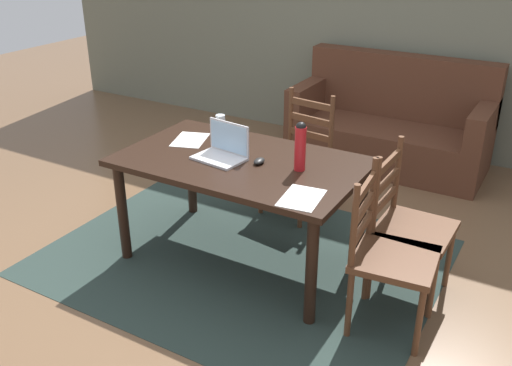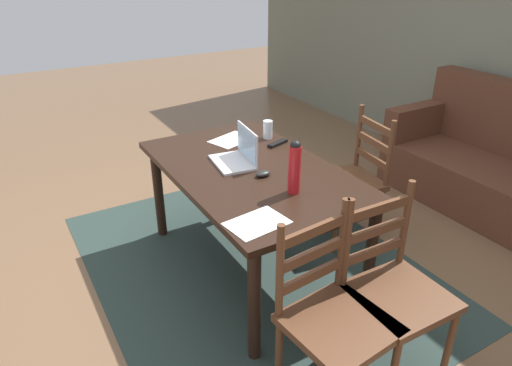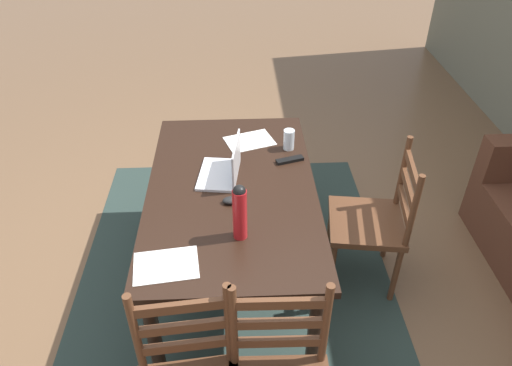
# 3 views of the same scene
# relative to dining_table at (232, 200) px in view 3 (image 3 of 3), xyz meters

# --- Properties ---
(ground_plane) EXTENTS (14.00, 14.00, 0.00)m
(ground_plane) POSITION_rel_dining_table_xyz_m (0.00, 0.00, -0.65)
(ground_plane) COLOR brown
(area_rug) EXTENTS (2.61, 2.01, 0.01)m
(area_rug) POSITION_rel_dining_table_xyz_m (0.00, 0.00, -0.65)
(area_rug) COLOR #283833
(area_rug) RESTS_ON ground
(dining_table) EXTENTS (1.57, 0.95, 0.75)m
(dining_table) POSITION_rel_dining_table_xyz_m (0.00, 0.00, 0.00)
(dining_table) COLOR black
(dining_table) RESTS_ON ground
(chair_far_head) EXTENTS (0.50, 0.50, 0.95)m
(chair_far_head) POSITION_rel_dining_table_xyz_m (0.01, 0.84, -0.19)
(chair_far_head) COLOR #56331E
(chair_far_head) RESTS_ON ground
(laptop) EXTENTS (0.35, 0.26, 0.23)m
(laptop) POSITION_rel_dining_table_xyz_m (-0.11, -0.03, 0.15)
(laptop) COLOR silver
(laptop) RESTS_ON dining_table
(water_bottle) EXTENTS (0.07, 0.07, 0.31)m
(water_bottle) POSITION_rel_dining_table_xyz_m (0.40, 0.04, 0.25)
(water_bottle) COLOR red
(water_bottle) RESTS_ON dining_table
(drinking_glass) EXTENTS (0.07, 0.07, 0.13)m
(drinking_glass) POSITION_rel_dining_table_xyz_m (-0.39, 0.36, 0.16)
(drinking_glass) COLOR silver
(drinking_glass) RESTS_ON dining_table
(computer_mouse) EXTENTS (0.07, 0.10, 0.03)m
(computer_mouse) POSITION_rel_dining_table_xyz_m (0.14, 0.00, 0.11)
(computer_mouse) COLOR black
(computer_mouse) RESTS_ON dining_table
(tv_remote) EXTENTS (0.09, 0.18, 0.02)m
(tv_remote) POSITION_rel_dining_table_xyz_m (-0.25, 0.35, 0.10)
(tv_remote) COLOR black
(tv_remote) RESTS_ON dining_table
(paper_stack_left) EXTENTS (0.25, 0.32, 0.00)m
(paper_stack_left) POSITION_rel_dining_table_xyz_m (0.58, -0.31, 0.09)
(paper_stack_left) COLOR white
(paper_stack_left) RESTS_ON dining_table
(paper_stack_right) EXTENTS (0.29, 0.35, 0.00)m
(paper_stack_right) POSITION_rel_dining_table_xyz_m (-0.49, 0.12, 0.09)
(paper_stack_right) COLOR white
(paper_stack_right) RESTS_ON dining_table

